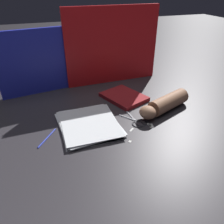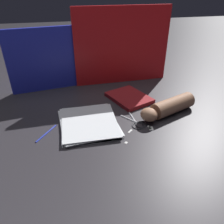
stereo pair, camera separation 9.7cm
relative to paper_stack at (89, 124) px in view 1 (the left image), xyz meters
name	(u,v)px [view 1 (the left image)]	position (x,y,z in m)	size (l,w,h in m)	color
ground_plane	(108,123)	(0.09, -0.01, -0.01)	(6.00, 6.00, 0.00)	#2D2B30
backdrop_panel_left	(55,60)	(-0.07, 0.45, 0.17)	(0.63, 0.11, 0.35)	#2833D1
backdrop_panel_center	(113,46)	(0.28, 0.45, 0.22)	(0.58, 0.03, 0.45)	red
paper_stack	(89,124)	(0.00, 0.00, 0.00)	(0.27, 0.31, 0.02)	white
book_closed	(124,97)	(0.25, 0.19, 0.00)	(0.25, 0.28, 0.02)	maroon
scissors	(137,121)	(0.22, -0.04, 0.00)	(0.11, 0.15, 0.01)	silver
hand_forearm	(165,104)	(0.39, 0.00, 0.03)	(0.32, 0.18, 0.08)	#A87556
paper_scrap_near	(151,126)	(0.27, -0.09, -0.01)	(0.02, 0.03, 0.00)	white
paper_scrap_mid	(130,141)	(0.13, -0.17, -0.01)	(0.02, 0.02, 0.00)	white
paper_scrap_far	(149,125)	(0.26, -0.08, -0.01)	(0.01, 0.03, 0.00)	white
paper_scrap_side	(132,130)	(0.17, -0.09, -0.01)	(0.03, 0.02, 0.00)	white
pen	(47,137)	(-0.19, -0.03, 0.00)	(0.09, 0.11, 0.01)	#2333B2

